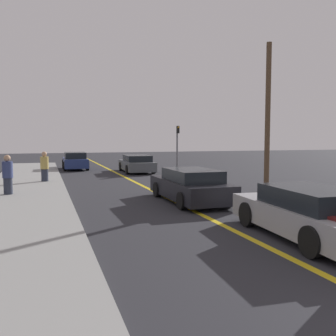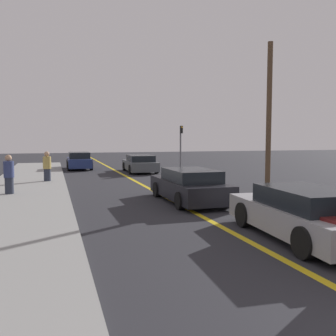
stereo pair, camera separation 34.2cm
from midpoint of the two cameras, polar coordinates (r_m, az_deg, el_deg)
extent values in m
cube|color=gold|center=(20.89, -5.53, -2.14)|extent=(0.20, 60.00, 0.01)
cube|color=gray|center=(19.80, -21.44, -2.67)|extent=(3.77, 34.76, 0.11)
cube|color=#9E9EA3|center=(9.83, 19.20, -7.18)|extent=(2.00, 4.69, 0.62)
cube|color=black|center=(9.56, 20.12, -4.26)|extent=(1.67, 2.61, 0.46)
cylinder|color=black|center=(10.66, 11.11, -6.95)|extent=(0.26, 0.69, 0.68)
cylinder|color=black|center=(11.47, 18.60, -6.28)|extent=(0.26, 0.69, 0.68)
cylinder|color=black|center=(8.27, 19.97, -10.55)|extent=(0.26, 0.69, 0.68)
cube|color=black|center=(14.45, 2.65, -3.16)|extent=(1.85, 4.70, 0.67)
cube|color=black|center=(14.17, 3.00, -1.08)|extent=(1.62, 2.59, 0.44)
cylinder|color=black|center=(15.57, -2.27, -3.31)|extent=(0.22, 0.62, 0.62)
cylinder|color=black|center=(16.14, 3.64, -3.04)|extent=(0.22, 0.62, 0.62)
cylinder|color=black|center=(12.84, 1.40, -5.02)|extent=(0.22, 0.62, 0.62)
cylinder|color=black|center=(13.52, 8.32, -4.58)|extent=(0.22, 0.62, 0.62)
cube|color=#4C5156|center=(26.84, -5.19, 0.41)|extent=(2.07, 4.76, 0.62)
cube|color=black|center=(26.58, -5.08, 1.50)|extent=(1.76, 2.64, 0.43)
cylinder|color=black|center=(28.13, -7.53, 0.24)|extent=(0.25, 0.65, 0.64)
cylinder|color=black|center=(28.45, -3.97, 0.32)|extent=(0.25, 0.65, 0.64)
cylinder|color=black|center=(25.27, -6.56, -0.25)|extent=(0.25, 0.65, 0.64)
cylinder|color=black|center=(25.62, -2.62, -0.16)|extent=(0.25, 0.65, 0.64)
cube|color=navy|center=(30.01, -14.29, 0.81)|extent=(1.78, 4.22, 0.67)
cube|color=black|center=(29.77, -14.29, 1.88)|extent=(1.55, 2.33, 0.47)
cylinder|color=black|center=(31.29, -15.92, 0.60)|extent=(0.23, 0.70, 0.70)
cylinder|color=black|center=(31.37, -12.93, 0.67)|extent=(0.23, 0.70, 0.70)
cylinder|color=black|center=(28.69, -15.77, 0.25)|extent=(0.23, 0.70, 0.70)
cylinder|color=black|center=(28.79, -12.51, 0.33)|extent=(0.23, 0.70, 0.70)
cylinder|color=#282D3D|center=(17.05, -23.72, -2.53)|extent=(0.36, 0.36, 0.69)
cylinder|color=navy|center=(16.99, -23.80, -0.23)|extent=(0.42, 0.42, 0.69)
sphere|color=tan|center=(16.96, -23.85, 1.38)|extent=(0.27, 0.27, 0.27)
cylinder|color=#282D3D|center=(21.39, -18.70, -1.03)|extent=(0.36, 0.36, 0.67)
cylinder|color=tan|center=(21.33, -18.75, 0.75)|extent=(0.43, 0.43, 0.67)
sphere|color=tan|center=(21.31, -18.78, 2.02)|extent=(0.28, 0.28, 0.28)
cylinder|color=slate|center=(27.95, 1.04, 3.02)|extent=(0.12, 0.12, 3.33)
cube|color=black|center=(27.77, 1.17, 5.88)|extent=(0.18, 0.18, 0.55)
sphere|color=orange|center=(27.69, 1.24, 6.22)|extent=(0.14, 0.14, 0.14)
cylinder|color=brown|center=(17.94, 14.42, 7.47)|extent=(0.24, 0.24, 6.78)
camera|label=1|loc=(0.17, -90.61, -0.05)|focal=40.00mm
camera|label=2|loc=(0.17, 89.39, 0.05)|focal=40.00mm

